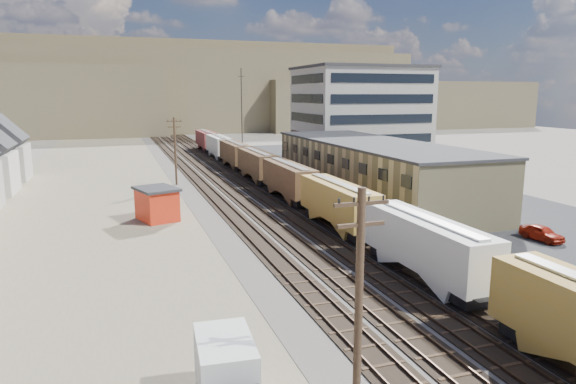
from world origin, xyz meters
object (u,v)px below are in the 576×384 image
object	(u,v)px
maintenance_shed	(157,204)
parked_car_blue	(329,159)
box_truck	(228,383)
freight_train	(271,170)
parked_car_red	(542,233)
utility_pole_south	(359,308)
utility_pole_north	(175,150)

from	to	relation	value
maintenance_shed	parked_car_blue	xyz separation A→B (m)	(35.73, 36.55, -1.03)
box_truck	maintenance_shed	distance (m)	36.18
freight_train	parked_car_red	xyz separation A→B (m)	(16.13, -32.67, -2.08)
freight_train	parked_car_blue	xyz separation A→B (m)	(18.92, 23.35, -1.99)
freight_train	utility_pole_south	bearing A→B (deg)	-103.33
utility_pole_north	parked_car_blue	distance (m)	35.03
utility_pole_north	box_truck	world-z (taller)	utility_pole_north
box_truck	parked_car_red	distance (m)	37.04
freight_train	box_truck	world-z (taller)	freight_train
freight_train	maintenance_shed	world-z (taller)	freight_train
box_truck	parked_car_red	xyz separation A→B (m)	(33.05, 16.71, -0.92)
box_truck	utility_pole_south	bearing A→B (deg)	-28.56
parked_car_red	utility_pole_north	bearing A→B (deg)	119.74
utility_pole_north	parked_car_red	xyz separation A→B (m)	(28.43, -40.78, -4.58)
parked_car_red	maintenance_shed	bearing A→B (deg)	144.27
utility_pole_south	utility_pole_north	xyz separation A→B (m)	(0.00, 60.00, 0.00)
maintenance_shed	utility_pole_north	bearing A→B (deg)	78.04
freight_train	utility_pole_north	bearing A→B (deg)	146.60
utility_pole_north	maintenance_shed	world-z (taller)	utility_pole_north
utility_pole_north	parked_car_blue	world-z (taller)	utility_pole_north
freight_train	utility_pole_south	size ratio (longest dim) A/B	11.97
utility_pole_north	parked_car_red	world-z (taller)	utility_pole_north
utility_pole_south	parked_car_red	distance (m)	34.62
freight_train	box_truck	size ratio (longest dim) A/B	19.36
parked_car_blue	utility_pole_north	bearing A→B (deg)	160.61
utility_pole_north	box_truck	distance (m)	57.79
freight_train	parked_car_red	bearing A→B (deg)	-63.73
box_truck	utility_pole_north	bearing A→B (deg)	85.40
parked_car_red	freight_train	bearing A→B (deg)	111.13
maintenance_shed	parked_car_blue	distance (m)	51.13
utility_pole_north	maintenance_shed	distance (m)	22.06
freight_train	parked_car_red	distance (m)	36.49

